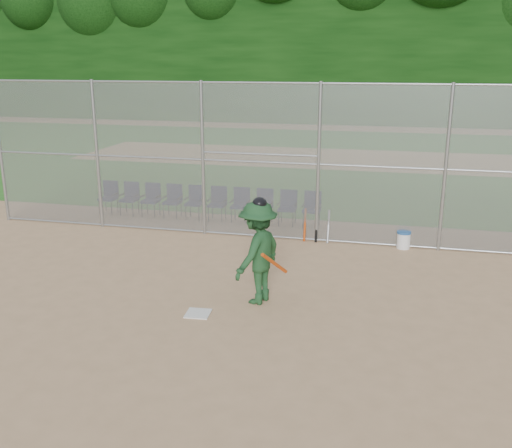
% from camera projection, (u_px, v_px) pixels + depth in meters
% --- Properties ---
extents(ground, '(100.00, 100.00, 0.00)m').
position_uv_depth(ground, '(224.00, 321.00, 10.17)').
color(ground, tan).
rests_on(ground, ground).
extents(grass_strip, '(100.00, 100.00, 0.00)m').
position_uv_depth(grass_strip, '(331.00, 158.00, 27.00)').
color(grass_strip, '#286A20').
rests_on(grass_strip, ground).
extents(dirt_patch_far, '(24.00, 24.00, 0.00)m').
position_uv_depth(dirt_patch_far, '(331.00, 158.00, 27.00)').
color(dirt_patch_far, tan).
rests_on(dirt_patch_far, ground).
extents(backstop_fence, '(16.09, 0.09, 4.00)m').
position_uv_depth(backstop_fence, '(279.00, 160.00, 14.27)').
color(backstop_fence, gray).
rests_on(backstop_fence, ground).
extents(treeline, '(81.00, 60.00, 11.00)m').
position_uv_depth(treeline, '(339.00, 38.00, 27.36)').
color(treeline, black).
rests_on(treeline, ground).
extents(home_plate, '(0.47, 0.47, 0.02)m').
position_uv_depth(home_plate, '(198.00, 313.00, 10.44)').
color(home_plate, silver).
rests_on(home_plate, ground).
extents(batter_at_plate, '(1.16, 1.46, 2.07)m').
position_uv_depth(batter_at_plate, '(258.00, 252.00, 10.72)').
color(batter_at_plate, '#1B4523').
rests_on(batter_at_plate, ground).
extents(water_cooler, '(0.34, 0.34, 0.43)m').
position_uv_depth(water_cooler, '(404.00, 240.00, 14.04)').
color(water_cooler, white).
rests_on(water_cooler, ground).
extents(spare_bats, '(0.66, 0.27, 0.85)m').
position_uv_depth(spare_bats, '(317.00, 226.00, 14.52)').
color(spare_bats, '#D84C14').
rests_on(spare_bats, ground).
extents(chair_0, '(0.54, 0.52, 0.96)m').
position_uv_depth(chair_0, '(108.00, 198.00, 17.20)').
color(chair_0, '#101A3D').
rests_on(chair_0, ground).
extents(chair_1, '(0.54, 0.52, 0.96)m').
position_uv_depth(chair_1, '(129.00, 199.00, 17.05)').
color(chair_1, '#101A3D').
rests_on(chair_1, ground).
extents(chair_2, '(0.54, 0.52, 0.96)m').
position_uv_depth(chair_2, '(150.00, 200.00, 16.90)').
color(chair_2, '#101A3D').
rests_on(chair_2, ground).
extents(chair_3, '(0.54, 0.52, 0.96)m').
position_uv_depth(chair_3, '(172.00, 201.00, 16.75)').
color(chair_3, '#101A3D').
rests_on(chair_3, ground).
extents(chair_4, '(0.54, 0.52, 0.96)m').
position_uv_depth(chair_4, '(194.00, 203.00, 16.60)').
color(chair_4, '#101A3D').
rests_on(chair_4, ground).
extents(chair_5, '(0.54, 0.52, 0.96)m').
position_uv_depth(chair_5, '(217.00, 204.00, 16.45)').
color(chair_5, '#101A3D').
rests_on(chair_5, ground).
extents(chair_6, '(0.54, 0.52, 0.96)m').
position_uv_depth(chair_6, '(240.00, 205.00, 16.30)').
color(chair_6, '#101A3D').
rests_on(chair_6, ground).
extents(chair_7, '(0.54, 0.52, 0.96)m').
position_uv_depth(chair_7, '(263.00, 207.00, 16.14)').
color(chair_7, '#101A3D').
rests_on(chair_7, ground).
extents(chair_8, '(0.54, 0.52, 0.96)m').
position_uv_depth(chair_8, '(287.00, 208.00, 15.99)').
color(chair_8, '#101A3D').
rests_on(chair_8, ground).
extents(chair_9, '(0.54, 0.52, 0.96)m').
position_uv_depth(chair_9, '(312.00, 210.00, 15.84)').
color(chair_9, '#101A3D').
rests_on(chair_9, ground).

